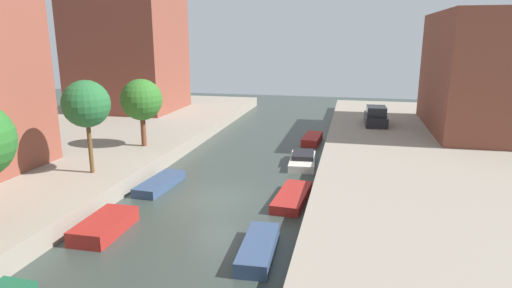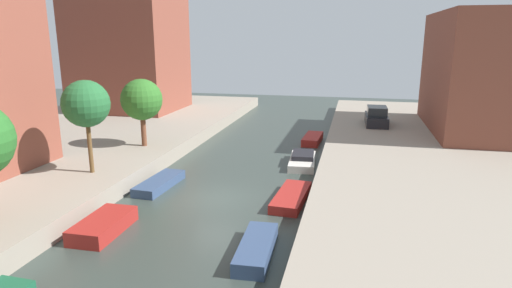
{
  "view_description": "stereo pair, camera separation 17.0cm",
  "coord_description": "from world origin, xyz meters",
  "px_view_note": "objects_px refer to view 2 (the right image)",
  "views": [
    {
      "loc": [
        6.77,
        -20.73,
        8.45
      ],
      "look_at": [
        0.34,
        7.8,
        1.15
      ],
      "focal_mm": 30.27,
      "sensor_mm": 36.0,
      "label": 1
    },
    {
      "loc": [
        6.93,
        -20.7,
        8.45
      ],
      "look_at": [
        0.34,
        7.8,
        1.15
      ],
      "focal_mm": 30.27,
      "sensor_mm": 36.0,
      "label": 2
    }
  ],
  "objects_px": {
    "moored_boat_left_2": "(103,225)",
    "moored_boat_right_5": "(313,139)",
    "low_block_right": "(501,73)",
    "street_tree_3": "(142,100)",
    "moored_boat_right_4": "(303,160)",
    "moored_boat_right_2": "(256,248)",
    "street_tree_2": "(86,104)",
    "parked_car": "(376,117)",
    "moored_boat_left_3": "(160,183)",
    "moored_boat_right_3": "(291,197)"
  },
  "relations": [
    {
      "from": "parked_car",
      "to": "moored_boat_right_4",
      "type": "relative_size",
      "value": 0.98
    },
    {
      "from": "moored_boat_left_2",
      "to": "moored_boat_right_4",
      "type": "relative_size",
      "value": 0.8
    },
    {
      "from": "street_tree_3",
      "to": "moored_boat_right_2",
      "type": "xyz_separation_m",
      "value": [
        10.78,
        -11.69,
        -3.93
      ]
    },
    {
      "from": "parked_car",
      "to": "moored_boat_right_5",
      "type": "distance_m",
      "value": 6.42
    },
    {
      "from": "parked_car",
      "to": "moored_boat_right_5",
      "type": "bearing_deg",
      "value": -144.56
    },
    {
      "from": "moored_boat_left_3",
      "to": "moored_boat_right_4",
      "type": "distance_m",
      "value": 9.81
    },
    {
      "from": "moored_boat_right_2",
      "to": "moored_boat_right_4",
      "type": "xyz_separation_m",
      "value": [
        0.24,
        12.86,
        0.04
      ]
    },
    {
      "from": "low_block_right",
      "to": "moored_boat_left_3",
      "type": "xyz_separation_m",
      "value": [
        -21.79,
        -16.06,
        -5.43
      ]
    },
    {
      "from": "low_block_right",
      "to": "moored_boat_right_5",
      "type": "distance_m",
      "value": 15.61
    },
    {
      "from": "street_tree_2",
      "to": "street_tree_3",
      "type": "height_order",
      "value": "street_tree_2"
    },
    {
      "from": "moored_boat_right_4",
      "to": "moored_boat_right_5",
      "type": "height_order",
      "value": "moored_boat_right_4"
    },
    {
      "from": "parked_car",
      "to": "moored_boat_right_4",
      "type": "height_order",
      "value": "parked_car"
    },
    {
      "from": "parked_car",
      "to": "moored_boat_right_5",
      "type": "height_order",
      "value": "parked_car"
    },
    {
      "from": "low_block_right",
      "to": "moored_boat_right_2",
      "type": "distance_m",
      "value": 27.39
    },
    {
      "from": "street_tree_2",
      "to": "moored_boat_left_3",
      "type": "distance_m",
      "value": 5.94
    },
    {
      "from": "low_block_right",
      "to": "street_tree_3",
      "type": "xyz_separation_m",
      "value": [
        -25.34,
        -10.87,
        -1.45
      ]
    },
    {
      "from": "moored_boat_right_4",
      "to": "parked_car",
      "type": "bearing_deg",
      "value": 63.11
    },
    {
      "from": "moored_boat_left_2",
      "to": "moored_boat_right_4",
      "type": "distance_m",
      "value": 14.38
    },
    {
      "from": "moored_boat_left_2",
      "to": "moored_boat_left_3",
      "type": "bearing_deg",
      "value": 91.57
    },
    {
      "from": "moored_boat_left_3",
      "to": "moored_boat_right_4",
      "type": "height_order",
      "value": "moored_boat_right_4"
    },
    {
      "from": "street_tree_2",
      "to": "low_block_right",
      "type": "bearing_deg",
      "value": 34.1
    },
    {
      "from": "street_tree_3",
      "to": "low_block_right",
      "type": "bearing_deg",
      "value": 23.23
    },
    {
      "from": "moored_boat_right_4",
      "to": "moored_boat_right_5",
      "type": "bearing_deg",
      "value": 89.77
    },
    {
      "from": "low_block_right",
      "to": "street_tree_2",
      "type": "distance_m",
      "value": 30.61
    },
    {
      "from": "street_tree_2",
      "to": "street_tree_3",
      "type": "xyz_separation_m",
      "value": [
        0.0,
        6.28,
        -0.65
      ]
    },
    {
      "from": "moored_boat_right_4",
      "to": "moored_boat_right_2",
      "type": "bearing_deg",
      "value": -91.07
    },
    {
      "from": "parked_car",
      "to": "moored_boat_right_2",
      "type": "height_order",
      "value": "parked_car"
    },
    {
      "from": "street_tree_2",
      "to": "moored_boat_right_3",
      "type": "distance_m",
      "value": 12.21
    },
    {
      "from": "street_tree_3",
      "to": "moored_boat_left_3",
      "type": "height_order",
      "value": "street_tree_3"
    },
    {
      "from": "low_block_right",
      "to": "street_tree_2",
      "type": "bearing_deg",
      "value": -145.9
    },
    {
      "from": "parked_car",
      "to": "moored_boat_left_3",
      "type": "height_order",
      "value": "parked_car"
    },
    {
      "from": "moored_boat_right_2",
      "to": "moored_boat_right_3",
      "type": "height_order",
      "value": "moored_boat_right_2"
    },
    {
      "from": "low_block_right",
      "to": "moored_boat_right_4",
      "type": "xyz_separation_m",
      "value": [
        -14.32,
        -9.71,
        -5.35
      ]
    },
    {
      "from": "moored_boat_left_2",
      "to": "moored_boat_right_5",
      "type": "relative_size",
      "value": 0.9
    },
    {
      "from": "moored_boat_left_2",
      "to": "moored_boat_right_5",
      "type": "bearing_deg",
      "value": 68.76
    },
    {
      "from": "low_block_right",
      "to": "street_tree_2",
      "type": "height_order",
      "value": "low_block_right"
    },
    {
      "from": "moored_boat_right_4",
      "to": "moored_boat_right_5",
      "type": "xyz_separation_m",
      "value": [
        0.03,
        6.48,
        -0.04
      ]
    },
    {
      "from": "moored_boat_right_3",
      "to": "moored_boat_left_3",
      "type": "bearing_deg",
      "value": 176.61
    },
    {
      "from": "street_tree_2",
      "to": "moored_boat_left_3",
      "type": "bearing_deg",
      "value": 17.19
    },
    {
      "from": "moored_boat_left_2",
      "to": "moored_boat_right_5",
      "type": "xyz_separation_m",
      "value": [
        7.33,
        18.86,
        -0.04
      ]
    },
    {
      "from": "moored_boat_left_3",
      "to": "moored_boat_right_4",
      "type": "bearing_deg",
      "value": 40.35
    },
    {
      "from": "moored_boat_left_3",
      "to": "moored_boat_right_2",
      "type": "height_order",
      "value": "moored_boat_right_2"
    },
    {
      "from": "street_tree_2",
      "to": "moored_boat_left_2",
      "type": "xyz_separation_m",
      "value": [
        3.71,
        -4.94,
        -4.55
      ]
    },
    {
      "from": "street_tree_2",
      "to": "moored_boat_right_4",
      "type": "distance_m",
      "value": 14.05
    },
    {
      "from": "moored_boat_right_3",
      "to": "parked_car",
      "type": "bearing_deg",
      "value": 73.93
    },
    {
      "from": "low_block_right",
      "to": "moored_boat_right_2",
      "type": "height_order",
      "value": "low_block_right"
    },
    {
      "from": "street_tree_3",
      "to": "moored_boat_right_3",
      "type": "relative_size",
      "value": 1.09
    },
    {
      "from": "low_block_right",
      "to": "street_tree_3",
      "type": "bearing_deg",
      "value": -156.77
    },
    {
      "from": "moored_boat_left_3",
      "to": "moored_boat_left_2",
      "type": "bearing_deg",
      "value": -88.43
    },
    {
      "from": "street_tree_3",
      "to": "moored_boat_right_2",
      "type": "relative_size",
      "value": 1.22
    }
  ]
}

